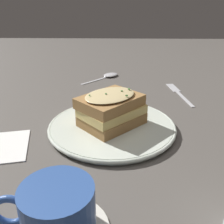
# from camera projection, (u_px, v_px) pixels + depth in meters

# --- Properties ---
(ground_plane) EXTENTS (2.40, 2.40, 0.00)m
(ground_plane) POSITION_uv_depth(u_px,v_px,m) (102.00, 132.00, 0.55)
(ground_plane) COLOR #514C47
(dinner_plate) EXTENTS (0.27, 0.27, 0.01)m
(dinner_plate) POSITION_uv_depth(u_px,v_px,m) (112.00, 126.00, 0.56)
(dinner_plate) COLOR silver
(dinner_plate) RESTS_ON ground_plane
(sandwich) EXTENTS (0.15, 0.15, 0.07)m
(sandwich) POSITION_uv_depth(u_px,v_px,m) (111.00, 109.00, 0.54)
(sandwich) COLOR #A37542
(sandwich) RESTS_ON dinner_plate
(teacup_with_saucer) EXTENTS (0.12, 0.14, 0.07)m
(teacup_with_saucer) POSITION_uv_depth(u_px,v_px,m) (57.00, 213.00, 0.31)
(teacup_with_saucer) COLOR silver
(teacup_with_saucer) RESTS_ON ground_plane
(fork) EXTENTS (0.18, 0.04, 0.00)m
(fork) POSITION_uv_depth(u_px,v_px,m) (177.00, 91.00, 0.77)
(fork) COLOR silver
(fork) RESTS_ON ground_plane
(spoon) EXTENTS (0.13, 0.13, 0.01)m
(spoon) POSITION_uv_depth(u_px,v_px,m) (109.00, 76.00, 0.90)
(spoon) COLOR silver
(spoon) RESTS_ON ground_plane
(napkin) EXTENTS (0.13, 0.12, 0.00)m
(napkin) POSITION_uv_depth(u_px,v_px,m) (2.00, 146.00, 0.50)
(napkin) COLOR white
(napkin) RESTS_ON ground_plane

